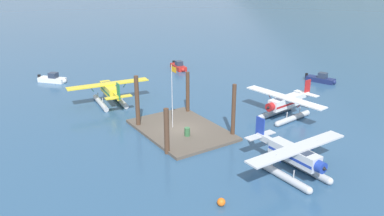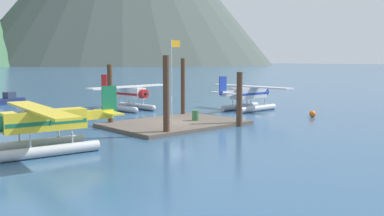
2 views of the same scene
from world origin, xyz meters
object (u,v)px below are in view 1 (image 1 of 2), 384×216
(flagpole, at_px, (173,90))
(boat_navy_open_north, at_px, (321,79))
(boat_white_open_sw, at_px, (53,79))
(fuel_drum, at_px, (187,132))
(seaplane_white_bow_right, at_px, (285,105))
(seaplane_yellow_port_aft, at_px, (110,92))
(boat_red_open_west, at_px, (179,66))
(mooring_buoy, at_px, (221,202))
(seaplane_silver_stbd_fwd, at_px, (294,158))

(flagpole, bearing_deg, boat_navy_open_north, 97.10)
(flagpole, relative_size, boat_white_open_sw, 1.68)
(fuel_drum, distance_m, boat_white_open_sw, 29.39)
(fuel_drum, relative_size, seaplane_white_bow_right, 0.08)
(seaplane_yellow_port_aft, distance_m, boat_red_open_west, 19.80)
(mooring_buoy, height_order, seaplane_silver_stbd_fwd, seaplane_silver_stbd_fwd)
(fuel_drum, bearing_deg, flagpole, -177.38)
(seaplane_silver_stbd_fwd, distance_m, boat_red_open_west, 37.67)
(seaplane_yellow_port_aft, xyz_separation_m, boat_red_open_west, (-10.50, 16.75, -1.09))
(seaplane_yellow_port_aft, relative_size, boat_navy_open_north, 2.21)
(mooring_buoy, relative_size, boat_navy_open_north, 0.13)
(mooring_buoy, bearing_deg, boat_red_open_west, 153.02)
(seaplane_white_bow_right, height_order, boat_red_open_west, seaplane_white_bow_right)
(flagpole, height_order, mooring_buoy, flagpole)
(fuel_drum, height_order, mooring_buoy, fuel_drum)
(boat_navy_open_north, distance_m, boat_white_open_sw, 41.20)
(seaplane_yellow_port_aft, bearing_deg, boat_red_open_west, 122.09)
(seaplane_silver_stbd_fwd, bearing_deg, boat_red_open_west, 163.49)
(seaplane_silver_stbd_fwd, distance_m, boat_white_open_sw, 41.04)
(boat_white_open_sw, bearing_deg, flagpole, 12.85)
(seaplane_silver_stbd_fwd, xyz_separation_m, boat_red_open_west, (-36.10, 10.70, -1.09))
(seaplane_white_bow_right, bearing_deg, boat_navy_open_north, 115.44)
(seaplane_yellow_port_aft, bearing_deg, seaplane_white_bow_right, 43.85)
(mooring_buoy, distance_m, boat_white_open_sw, 40.23)
(fuel_drum, height_order, seaplane_silver_stbd_fwd, seaplane_silver_stbd_fwd)
(flagpole, relative_size, fuel_drum, 7.92)
(flagpole, height_order, boat_red_open_west, flagpole)
(flagpole, relative_size, seaplane_yellow_port_aft, 0.66)
(flagpole, height_order, seaplane_silver_stbd_fwd, flagpole)
(seaplane_white_bow_right, bearing_deg, mooring_buoy, -59.16)
(seaplane_silver_stbd_fwd, bearing_deg, mooring_buoy, -87.82)
(seaplane_silver_stbd_fwd, relative_size, boat_white_open_sw, 2.50)
(boat_white_open_sw, bearing_deg, boat_red_open_west, 79.40)
(seaplane_yellow_port_aft, height_order, boat_white_open_sw, seaplane_yellow_port_aft)
(seaplane_silver_stbd_fwd, bearing_deg, fuel_drum, -162.53)
(boat_red_open_west, bearing_deg, seaplane_yellow_port_aft, -57.91)
(mooring_buoy, height_order, boat_navy_open_north, boat_navy_open_north)
(seaplane_yellow_port_aft, xyz_separation_m, boat_navy_open_north, (8.28, 30.93, -1.09))
(seaplane_white_bow_right, relative_size, boat_red_open_west, 2.16)
(flagpole, xyz_separation_m, boat_red_open_west, (-22.33, 14.32, -4.08))
(seaplane_white_bow_right, height_order, boat_white_open_sw, seaplane_white_bow_right)
(fuel_drum, xyz_separation_m, seaplane_white_bow_right, (1.33, 12.61, 0.84))
(boat_navy_open_north, relative_size, boat_red_open_west, 0.98)
(flagpole, bearing_deg, fuel_drum, 2.62)
(seaplane_yellow_port_aft, xyz_separation_m, seaplane_white_bow_right, (15.78, 15.16, 0.00))
(seaplane_yellow_port_aft, height_order, seaplane_white_bow_right, same)
(seaplane_white_bow_right, bearing_deg, flagpole, -107.24)
(mooring_buoy, distance_m, seaplane_white_bow_right, 19.76)
(flagpole, relative_size, seaplane_white_bow_right, 0.66)
(mooring_buoy, bearing_deg, boat_white_open_sw, -177.50)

